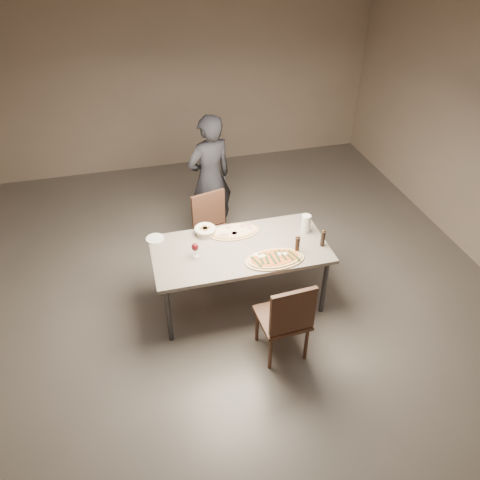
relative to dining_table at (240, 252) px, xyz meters
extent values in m
plane|color=#5A534D|center=(0.00, 0.00, -0.69)|extent=(7.00, 7.00, 0.00)
plane|color=silver|center=(0.00, 0.00, 2.11)|extent=(7.00, 7.00, 0.00)
plane|color=gray|center=(0.00, 3.50, 0.71)|extent=(6.00, 0.00, 6.00)
cube|color=slate|center=(0.00, 0.00, 0.04)|extent=(1.80, 0.90, 0.04)
cylinder|color=#333335|center=(-0.82, -0.37, -0.34)|extent=(0.05, 0.05, 0.71)
cylinder|color=#333335|center=(0.82, -0.37, -0.34)|extent=(0.05, 0.05, 0.71)
cylinder|color=#333335|center=(-0.82, 0.37, -0.34)|extent=(0.05, 0.05, 0.71)
cylinder|color=#333335|center=(0.82, 0.37, -0.34)|extent=(0.05, 0.05, 0.71)
ellipsoid|color=white|center=(0.15, -0.24, 0.10)|extent=(0.05, 0.05, 0.01)
ellipsoid|color=white|center=(0.40, -0.25, 0.10)|extent=(0.05, 0.05, 0.01)
ellipsoid|color=white|center=(0.18, -0.23, 0.10)|extent=(0.05, 0.05, 0.01)
ellipsoid|color=white|center=(0.12, -0.19, 0.10)|extent=(0.05, 0.05, 0.01)
ellipsoid|color=white|center=(0.34, -0.24, 0.10)|extent=(0.05, 0.05, 0.01)
cube|color=#253416|center=(0.09, -0.30, 0.09)|extent=(0.08, 0.17, 0.01)
cube|color=#253416|center=(0.14, -0.27, 0.09)|extent=(0.03, 0.17, 0.01)
cube|color=#253416|center=(0.20, -0.28, 0.09)|extent=(0.04, 0.18, 0.01)
cube|color=#253416|center=(0.26, -0.30, 0.09)|extent=(0.04, 0.18, 0.01)
cube|color=#253416|center=(0.31, -0.27, 0.09)|extent=(0.03, 0.17, 0.01)
cube|color=#253416|center=(0.37, -0.26, 0.09)|extent=(0.05, 0.18, 0.01)
cube|color=#253416|center=(0.42, -0.28, 0.09)|extent=(0.07, 0.17, 0.01)
cube|color=#253416|center=(0.48, -0.30, 0.09)|extent=(0.08, 0.17, 0.01)
cylinder|color=tan|center=(0.12, 0.33, 0.09)|extent=(0.06, 0.06, 0.00)
cylinder|color=tan|center=(0.00, 0.21, 0.09)|extent=(0.06, 0.06, 0.00)
cylinder|color=tan|center=(-0.05, 0.34, 0.09)|extent=(0.06, 0.06, 0.00)
cylinder|color=tan|center=(0.18, 0.34, 0.09)|extent=(0.06, 0.06, 0.00)
cylinder|color=tan|center=(-0.01, 0.22, 0.09)|extent=(0.06, 0.06, 0.00)
cylinder|color=tan|center=(-0.09, 0.21, 0.09)|extent=(0.06, 0.06, 0.00)
cylinder|color=tan|center=(-0.14, 0.22, 0.09)|extent=(0.06, 0.06, 0.00)
cylinder|color=tan|center=(0.18, 0.27, 0.09)|extent=(0.06, 0.06, 0.00)
cylinder|color=beige|center=(-0.30, 0.33, 0.10)|extent=(0.20, 0.20, 0.08)
torus|color=beige|center=(-0.30, 0.33, 0.12)|extent=(0.23, 0.23, 0.03)
cube|color=#A57443|center=(-0.27, 0.33, 0.11)|extent=(0.06, 0.05, 0.04)
cube|color=#A57443|center=(-0.30, 0.36, 0.11)|extent=(0.05, 0.06, 0.04)
cube|color=#A57443|center=(-0.33, 0.33, 0.11)|extent=(0.06, 0.05, 0.04)
cube|color=#A57443|center=(-0.30, 0.31, 0.11)|extent=(0.05, 0.06, 0.04)
cylinder|color=white|center=(0.34, -0.25, 0.06)|extent=(0.12, 0.12, 0.01)
cylinder|color=#A5953C|center=(0.34, -0.25, 0.07)|extent=(0.08, 0.08, 0.00)
cylinder|color=black|center=(0.83, -0.18, 0.14)|extent=(0.05, 0.05, 0.16)
cylinder|color=black|center=(0.83, -0.18, 0.23)|extent=(0.05, 0.05, 0.02)
sphere|color=gold|center=(0.83, -0.18, 0.24)|extent=(0.02, 0.02, 0.02)
cylinder|color=black|center=(0.54, -0.21, 0.14)|extent=(0.05, 0.05, 0.16)
cylinder|color=black|center=(0.54, -0.21, 0.23)|extent=(0.05, 0.05, 0.02)
sphere|color=gold|center=(0.54, -0.21, 0.25)|extent=(0.02, 0.02, 0.02)
cylinder|color=silver|center=(0.75, 0.10, 0.16)|extent=(0.10, 0.10, 0.21)
cylinder|color=silver|center=(-0.47, -0.03, 0.06)|extent=(0.06, 0.06, 0.01)
cylinder|color=silver|center=(-0.47, -0.03, 0.10)|extent=(0.01, 0.01, 0.08)
ellipsoid|color=#41090E|center=(-0.47, -0.03, 0.17)|extent=(0.07, 0.07, 0.09)
cylinder|color=white|center=(-0.83, 0.37, 0.06)|extent=(0.19, 0.19, 0.01)
cube|color=#44291C|center=(0.22, -0.77, -0.25)|extent=(0.48, 0.48, 0.04)
cylinder|color=#44291C|center=(0.05, -0.96, -0.48)|extent=(0.04, 0.04, 0.42)
cylinder|color=#44291C|center=(0.41, -0.94, -0.48)|extent=(0.04, 0.04, 0.42)
cylinder|color=#44291C|center=(0.02, -0.59, -0.48)|extent=(0.04, 0.04, 0.42)
cylinder|color=#44291C|center=(0.39, -0.57, -0.48)|extent=(0.04, 0.04, 0.42)
cube|color=#44291C|center=(0.23, -0.97, 0.02)|extent=(0.43, 0.07, 0.47)
cube|color=#44291C|center=(-0.11, 0.68, -0.27)|extent=(0.54, 0.54, 0.04)
cylinder|color=#44291C|center=(0.02, 0.90, -0.49)|extent=(0.04, 0.04, 0.41)
cylinder|color=#44291C|center=(-0.33, 0.80, -0.49)|extent=(0.04, 0.04, 0.41)
cylinder|color=#44291C|center=(0.11, 0.55, -0.49)|extent=(0.04, 0.04, 0.41)
cylinder|color=#44291C|center=(-0.23, 0.46, -0.49)|extent=(0.04, 0.04, 0.41)
cube|color=#44291C|center=(-0.16, 0.87, 0.00)|extent=(0.41, 0.15, 0.46)
imported|color=black|center=(-0.03, 1.36, 0.14)|extent=(0.70, 0.57, 1.66)
camera|label=1|loc=(-0.95, -3.69, 2.98)|focal=35.00mm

